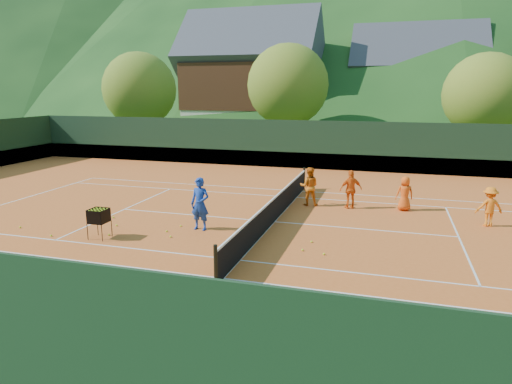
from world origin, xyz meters
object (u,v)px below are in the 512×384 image
(student_b, at_px, (351,189))
(chalet_left, at_px, (252,82))
(student_c, at_px, (405,194))
(ball_hopper, at_px, (99,216))
(student_d, at_px, (489,207))
(chalet_mid, at_px, (414,88))
(tennis_net, at_px, (274,209))
(coach, at_px, (200,204))
(student_a, at_px, (309,186))

(student_b, xyz_separation_m, chalet_left, (-12.55, 27.17, 4.82))
(student_c, bearing_deg, ball_hopper, 18.71)
(student_d, height_order, chalet_mid, chalet_mid)
(tennis_net, height_order, chalet_mid, chalet_mid)
(chalet_left, bearing_deg, ball_hopper, -81.70)
(student_c, xyz_separation_m, ball_hopper, (-9.80, -6.61, 0.04))
(coach, xyz_separation_m, tennis_net, (2.27, 1.68, -0.43))
(student_a, xyz_separation_m, ball_hopper, (-5.91, -6.37, -0.07))
(student_c, xyz_separation_m, tennis_net, (-4.69, -3.11, -0.21))
(student_d, bearing_deg, tennis_net, 0.83)
(student_b, distance_m, student_d, 5.15)
(coach, relative_size, student_c, 1.32)
(coach, distance_m, student_c, 8.44)
(student_a, height_order, chalet_mid, chalet_mid)
(student_d, distance_m, chalet_mid, 32.64)
(student_b, bearing_deg, ball_hopper, 15.02)
(student_a, bearing_deg, coach, 48.35)
(student_d, bearing_deg, student_b, -24.65)
(chalet_left, distance_m, chalet_mid, 16.51)
(tennis_net, bearing_deg, student_c, 33.57)
(student_b, bearing_deg, tennis_net, 23.45)
(chalet_mid, bearing_deg, chalet_left, -165.96)
(student_b, height_order, chalet_mid, chalet_mid)
(student_d, xyz_separation_m, tennis_net, (-7.57, -1.68, -0.22))
(student_a, distance_m, chalet_left, 29.60)
(chalet_left, xyz_separation_m, chalet_mid, (16.00, 4.00, -0.66))
(coach, height_order, student_c, coach)
(student_a, xyz_separation_m, student_c, (3.89, 0.25, -0.11))
(student_c, xyz_separation_m, chalet_left, (-14.69, 26.89, 4.92))
(student_d, relative_size, tennis_net, 0.12)
(student_a, bearing_deg, chalet_mid, -107.11)
(student_c, height_order, student_d, student_d)
(tennis_net, relative_size, ball_hopper, 12.07)
(student_a, height_order, tennis_net, student_a)
(student_a, height_order, student_b, student_a)
(coach, relative_size, student_b, 1.16)
(student_b, xyz_separation_m, ball_hopper, (-7.66, -6.34, -0.06))
(student_d, relative_size, chalet_left, 0.10)
(chalet_left, bearing_deg, chalet_mid, 14.04)
(chalet_mid, bearing_deg, student_b, -96.32)
(student_b, distance_m, student_c, 2.16)
(student_b, relative_size, chalet_mid, 0.13)
(student_a, distance_m, tennis_net, 2.99)
(coach, bearing_deg, chalet_mid, 80.04)
(student_b, bearing_deg, student_a, -25.53)
(student_d, height_order, ball_hopper, student_d)
(student_b, bearing_deg, coach, 18.56)
(student_b, xyz_separation_m, chalet_mid, (3.45, 31.17, 4.16))
(student_a, height_order, chalet_left, chalet_left)
(chalet_mid, bearing_deg, student_c, -92.44)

